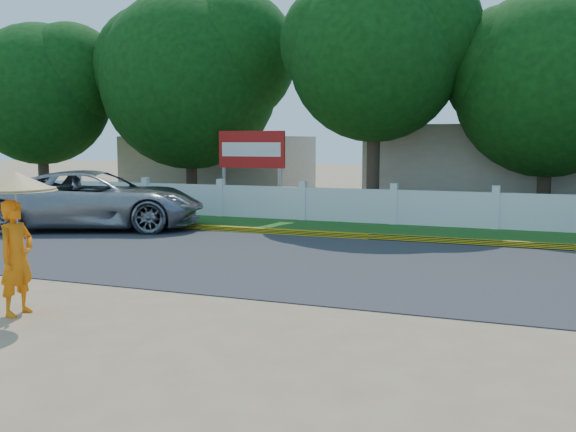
{
  "coord_description": "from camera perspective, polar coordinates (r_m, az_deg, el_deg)",
  "views": [
    {
      "loc": [
        3.99,
        -8.44,
        2.62
      ],
      "look_at": [
        0.0,
        2.0,
        1.3
      ],
      "focal_mm": 40.0,
      "sensor_mm": 36.0,
      "label": 1
    }
  ],
  "objects": [
    {
      "name": "building_near",
      "position": [
        26.47,
        18.82,
        4.18
      ],
      "size": [
        10.0,
        6.0,
        3.2
      ],
      "primitive_type": "cube",
      "color": "#B7AD99",
      "rests_on": "ground"
    },
    {
      "name": "fence",
      "position": [
        20.15,
        9.39,
        0.76
      ],
      "size": [
        40.0,
        0.1,
        1.1
      ],
      "primitive_type": "cube",
      "color": "silver",
      "rests_on": "ground"
    },
    {
      "name": "road",
      "position": [
        13.79,
        3.72,
        -4.19
      ],
      "size": [
        60.0,
        7.0,
        0.02
      ],
      "primitive_type": "cube",
      "color": "#38383A",
      "rests_on": "ground"
    },
    {
      "name": "tree_row",
      "position": [
        22.41,
        18.48,
        12.34
      ],
      "size": [
        41.82,
        7.75,
        9.07
      ],
      "color": "#473828",
      "rests_on": "ground"
    },
    {
      "name": "monk_with_parasol",
      "position": [
        10.36,
        -23.03,
        -0.49
      ],
      "size": [
        1.19,
        1.19,
        2.17
      ],
      "color": "orange",
      "rests_on": "ground"
    },
    {
      "name": "building_far",
      "position": [
        30.82,
        -6.11,
        4.44
      ],
      "size": [
        8.0,
        5.0,
        2.8
      ],
      "primitive_type": "cube",
      "color": "#B7AD99",
      "rests_on": "ground"
    },
    {
      "name": "billboard",
      "position": [
        22.73,
        -3.26,
        5.53
      ],
      "size": [
        2.5,
        0.13,
        2.95
      ],
      "color": "gray",
      "rests_on": "ground"
    },
    {
      "name": "vehicle",
      "position": [
        19.81,
        -16.65,
        1.39
      ],
      "size": [
        6.89,
        5.05,
        1.74
      ],
      "primitive_type": "imported",
      "rotation": [
        0.0,
        0.0,
        1.96
      ],
      "color": "gray",
      "rests_on": "ground"
    },
    {
      "name": "curb",
      "position": [
        17.15,
        7.24,
        -1.83
      ],
      "size": [
        40.0,
        0.18,
        0.16
      ],
      "primitive_type": "cube",
      "color": "yellow",
      "rests_on": "ground"
    },
    {
      "name": "ground",
      "position": [
        9.69,
        -4.28,
        -8.96
      ],
      "size": [
        120.0,
        120.0,
        0.0
      ],
      "primitive_type": "plane",
      "color": "#9E8460",
      "rests_on": "ground"
    },
    {
      "name": "grass_verge",
      "position": [
        18.8,
        8.47,
        -1.29
      ],
      "size": [
        60.0,
        3.5,
        0.03
      ],
      "primitive_type": "cube",
      "color": "#2D601E",
      "rests_on": "ground"
    }
  ]
}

